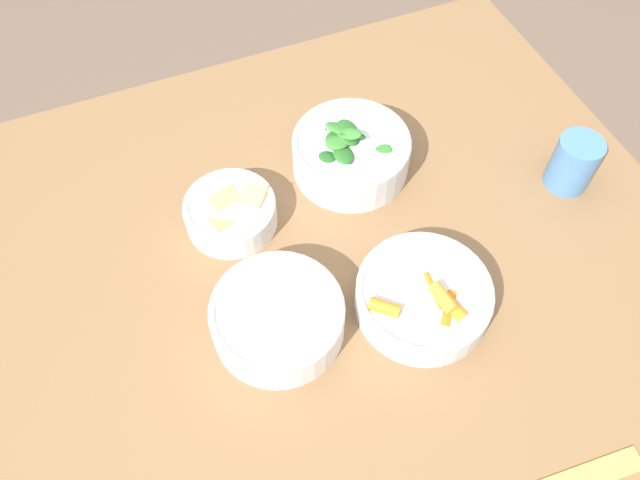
{
  "coord_description": "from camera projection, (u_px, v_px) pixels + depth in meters",
  "views": [
    {
      "loc": [
        0.19,
        0.45,
        1.51
      ],
      "look_at": [
        -0.0,
        -0.01,
        0.77
      ],
      "focal_mm": 35.0,
      "sensor_mm": 36.0,
      "label": 1
    }
  ],
  "objects": [
    {
      "name": "bowl_cookies",
      "position": [
        230.0,
        212.0,
        0.93
      ],
      "size": [
        0.14,
        0.14,
        0.05
      ],
      "color": "white",
      "rests_on": "dining_table"
    },
    {
      "name": "ground_plane",
      "position": [
        320.0,
        417.0,
        1.53
      ],
      "size": [
        10.0,
        10.0,
        0.0
      ],
      "primitive_type": "plane",
      "color": "brown"
    },
    {
      "name": "bowl_greens",
      "position": [
        350.0,
        152.0,
        0.98
      ],
      "size": [
        0.19,
        0.19,
        0.09
      ],
      "color": "silver",
      "rests_on": "dining_table"
    },
    {
      "name": "bowl_carrots",
      "position": [
        424.0,
        297.0,
        0.85
      ],
      "size": [
        0.19,
        0.19,
        0.06
      ],
      "color": "silver",
      "rests_on": "dining_table"
    },
    {
      "name": "dining_table",
      "position": [
        320.0,
        294.0,
        1.01
      ],
      "size": [
        1.1,
        0.92,
        0.74
      ],
      "color": "olive",
      "rests_on": "ground_plane"
    },
    {
      "name": "bowl_beans_hotdog",
      "position": [
        278.0,
        318.0,
        0.83
      ],
      "size": [
        0.18,
        0.18,
        0.06
      ],
      "color": "white",
      "rests_on": "dining_table"
    },
    {
      "name": "cup",
      "position": [
        573.0,
        163.0,
        0.96
      ],
      "size": [
        0.07,
        0.07,
        0.09
      ],
      "color": "#4C7FB7",
      "rests_on": "dining_table"
    }
  ]
}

